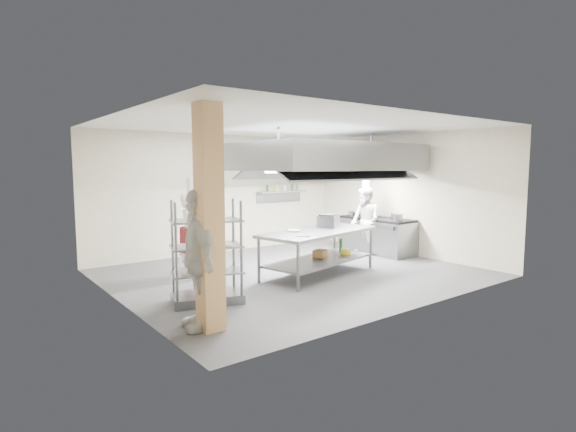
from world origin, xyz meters
TOP-DOWN VIEW (x-y plane):
  - floor at (0.00, 0.00)m, footprint 7.00×7.00m
  - ceiling at (0.00, 0.00)m, footprint 7.00×7.00m
  - wall_back at (0.00, 3.00)m, footprint 7.00×0.00m
  - wall_left at (-3.50, 0.00)m, footprint 0.00×6.00m
  - wall_right at (3.50, 0.00)m, footprint 0.00×6.00m
  - column at (-2.90, -1.90)m, footprint 0.30×0.30m
  - exhaust_hood at (1.30, 0.40)m, footprint 4.00×2.50m
  - hood_strip_a at (0.40, 0.40)m, footprint 1.60×0.12m
  - hood_strip_b at (2.20, 0.40)m, footprint 1.60×0.12m
  - wall_shelf at (1.80, 2.84)m, footprint 1.50×0.28m
  - island at (0.30, -0.43)m, footprint 2.84×1.66m
  - island_worktop at (0.30, -0.43)m, footprint 2.84×1.66m
  - island_undershelf at (0.30, -0.43)m, footprint 2.61×1.50m
  - pass_rack at (-2.37, -0.76)m, footprint 1.25×0.94m
  - cooking_range at (3.08, 0.50)m, footprint 0.80×2.00m
  - range_top at (3.08, 0.50)m, footprint 0.78×1.96m
  - chef_head at (-1.90, 0.85)m, footprint 0.50×0.68m
  - chef_line at (2.60, 0.46)m, footprint 0.85×0.98m
  - chef_plating at (-2.99, -1.73)m, footprint 0.70×1.19m
  - griddle at (0.89, -0.06)m, footprint 0.62×0.59m
  - wicker_basket at (0.49, -0.25)m, footprint 0.39×0.36m
  - stockpot at (3.10, -0.07)m, footprint 0.22×0.22m
  - plate_stack at (-2.37, -0.76)m, footprint 0.28×0.28m

SIDE VIEW (x-z plane):
  - floor at x=0.00m, z-range 0.00..0.00m
  - island_undershelf at x=0.30m, z-range 0.28..0.32m
  - wicker_basket at x=0.49m, z-range 0.32..0.46m
  - cooking_range at x=3.08m, z-range 0.00..0.84m
  - island at x=0.30m, z-range 0.00..0.91m
  - plate_stack at x=-2.37m, z-range 0.51..0.56m
  - pass_rack at x=-2.37m, z-range 0.00..1.66m
  - chef_line at x=2.60m, z-range 0.00..1.70m
  - chef_head at x=-1.90m, z-range 0.00..1.71m
  - range_top at x=3.08m, z-range 0.84..0.90m
  - island_worktop at x=0.30m, z-range 0.85..0.91m
  - chef_plating at x=-2.99m, z-range 0.00..1.90m
  - stockpot at x=3.10m, z-range 0.90..1.05m
  - griddle at x=0.89m, z-range 0.91..1.15m
  - wall_back at x=0.00m, z-range -2.00..5.00m
  - wall_left at x=-3.50m, z-range -1.50..4.50m
  - wall_right at x=3.50m, z-range -1.50..4.50m
  - column at x=-2.90m, z-range 0.00..3.00m
  - wall_shelf at x=1.80m, z-range 1.48..1.52m
  - hood_strip_a at x=0.40m, z-range 2.06..2.10m
  - hood_strip_b at x=2.20m, z-range 2.06..2.10m
  - exhaust_hood at x=1.30m, z-range 2.10..2.70m
  - ceiling at x=0.00m, z-range 3.00..3.00m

